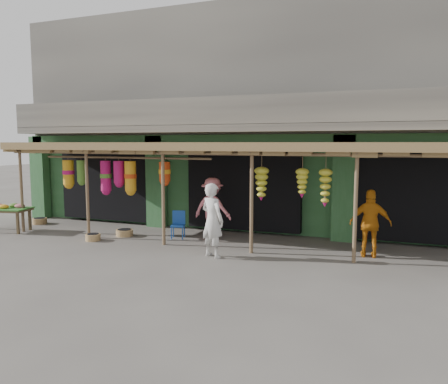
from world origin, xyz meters
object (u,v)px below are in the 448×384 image
(flower_table, at_px, (7,209))
(person_shopper, at_px, (212,208))
(person_vendor, at_px, (371,223))
(person_front, at_px, (212,220))
(blue_chair, at_px, (178,223))

(flower_table, bearing_deg, person_shopper, 1.49)
(person_vendor, xyz_separation_m, person_shopper, (-4.41, 0.61, 0.05))
(person_front, relative_size, person_shopper, 1.02)
(person_front, height_order, person_vendor, person_front)
(blue_chair, distance_m, person_vendor, 5.37)
(person_shopper, bearing_deg, person_vendor, 176.55)
(flower_table, relative_size, person_shopper, 0.90)
(flower_table, height_order, person_vendor, person_vendor)
(flower_table, xyz_separation_m, person_vendor, (10.81, 0.80, 0.13))
(flower_table, xyz_separation_m, person_front, (7.21, -0.55, 0.20))
(person_front, bearing_deg, blue_chair, -19.48)
(person_front, distance_m, person_vendor, 3.84)
(blue_chair, xyz_separation_m, person_shopper, (0.94, 0.35, 0.44))
(flower_table, xyz_separation_m, blue_chair, (5.46, 1.07, -0.26))
(person_vendor, distance_m, person_shopper, 4.45)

